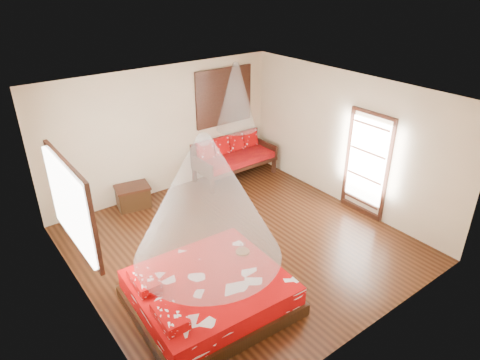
# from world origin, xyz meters

# --- Properties ---
(room) EXTENTS (5.54, 5.54, 2.84)m
(room) POSITION_xyz_m (0.00, 0.00, 1.40)
(room) COLOR black
(room) RESTS_ON ground
(bed) EXTENTS (2.30, 2.10, 0.65)m
(bed) POSITION_xyz_m (-1.35, -1.02, 0.25)
(bed) COLOR black
(bed) RESTS_ON floor
(daybed) EXTENTS (1.96, 0.87, 0.98)m
(daybed) POSITION_xyz_m (1.60, 2.39, 0.52)
(daybed) COLOR black
(daybed) RESTS_ON floor
(storage_chest) EXTENTS (0.78, 0.63, 0.48)m
(storage_chest) POSITION_xyz_m (-0.98, 2.45, 0.24)
(storage_chest) COLOR black
(storage_chest) RESTS_ON floor
(shutter_panel) EXTENTS (1.52, 0.06, 1.32)m
(shutter_panel) POSITION_xyz_m (1.60, 2.72, 1.90)
(shutter_panel) COLOR black
(shutter_panel) RESTS_ON wall_back
(window_left) EXTENTS (0.10, 1.74, 1.34)m
(window_left) POSITION_xyz_m (-2.71, 0.20, 1.70)
(window_left) COLOR black
(window_left) RESTS_ON wall_left
(glazed_door) EXTENTS (0.08, 1.02, 2.16)m
(glazed_door) POSITION_xyz_m (2.72, -0.60, 1.07)
(glazed_door) COLOR black
(glazed_door) RESTS_ON floor
(wine_tray) EXTENTS (0.23, 0.23, 0.19)m
(wine_tray) POSITION_xyz_m (-0.54, -0.80, 0.55)
(wine_tray) COLOR brown
(wine_tray) RESTS_ON bed
(mosquito_net_main) EXTENTS (2.08, 2.08, 1.80)m
(mosquito_net_main) POSITION_xyz_m (-1.33, -1.02, 1.85)
(mosquito_net_main) COLOR white
(mosquito_net_main) RESTS_ON ceiling
(mosquito_net_daybed) EXTENTS (0.92, 0.92, 1.50)m
(mosquito_net_daybed) POSITION_xyz_m (1.60, 2.25, 2.00)
(mosquito_net_daybed) COLOR white
(mosquito_net_daybed) RESTS_ON ceiling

